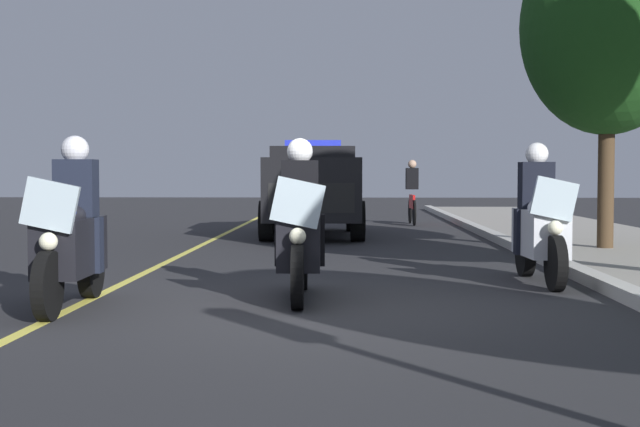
% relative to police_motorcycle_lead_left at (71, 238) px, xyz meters
% --- Properties ---
extents(ground_plane, '(80.00, 80.00, 0.00)m').
position_rel_police_motorcycle_lead_left_xyz_m(ground_plane, '(-0.24, 2.43, -0.70)').
color(ground_plane, '#28282B').
extents(lane_stripe_center, '(48.00, 0.12, 0.01)m').
position_rel_police_motorcycle_lead_left_xyz_m(lane_stripe_center, '(-0.24, 0.01, -0.70)').
color(lane_stripe_center, '#E0D14C').
rests_on(lane_stripe_center, ground).
extents(police_motorcycle_lead_left, '(2.14, 0.58, 1.72)m').
position_rel_police_motorcycle_lead_left_xyz_m(police_motorcycle_lead_left, '(0.00, 0.00, 0.00)').
color(police_motorcycle_lead_left, black).
rests_on(police_motorcycle_lead_left, ground).
extents(police_motorcycle_lead_right, '(2.14, 0.58, 1.72)m').
position_rel_police_motorcycle_lead_left_xyz_m(police_motorcycle_lead_right, '(-0.75, 2.22, 0.00)').
color(police_motorcycle_lead_right, black).
rests_on(police_motorcycle_lead_right, ground).
extents(police_motorcycle_trailing, '(2.14, 0.58, 1.72)m').
position_rel_police_motorcycle_lead_left_xyz_m(police_motorcycle_trailing, '(-2.16, 5.07, 0.00)').
color(police_motorcycle_trailing, black).
rests_on(police_motorcycle_trailing, ground).
extents(police_suv, '(4.96, 2.19, 2.05)m').
position_rel_police_motorcycle_lead_left_xyz_m(police_suv, '(-10.29, 1.98, 0.37)').
color(police_suv, black).
rests_on(police_suv, ground).
extents(cyclist_background, '(1.76, 0.33, 1.69)m').
position_rel_police_motorcycle_lead_left_xyz_m(cyclist_background, '(-14.52, 4.40, 0.14)').
color(cyclist_background, black).
rests_on(cyclist_background, ground).
extents(tree_far_back, '(2.88, 2.88, 5.48)m').
position_rel_police_motorcycle_lead_left_xyz_m(tree_far_back, '(-6.21, 7.03, 3.06)').
color(tree_far_back, '#42301E').
rests_on(tree_far_back, sidewalk_strip).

